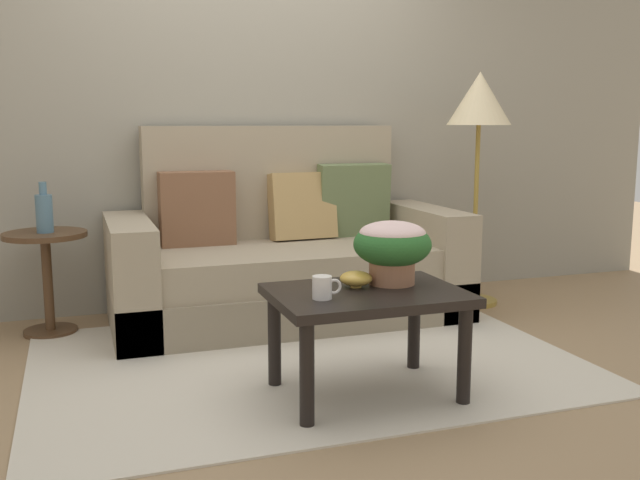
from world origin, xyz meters
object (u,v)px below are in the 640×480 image
Objects in this scene: couch at (285,261)px; snack_bowl at (356,279)px; coffee_table at (367,307)px; floor_lamp at (479,111)px; coffee_mug at (323,287)px; potted_plant at (392,245)px; table_vase at (44,212)px; side_table at (47,264)px.

couch is 14.51× the size of snack_bowl.
coffee_table is 2.01m from floor_lamp.
coffee_mug is (-0.26, -1.44, 0.17)m from couch.
couch is 16.61× the size of coffee_mug.
coffee_table is 0.54× the size of floor_lamp.
potted_plant is 2.43× the size of snack_bowl.
table_vase is (-1.49, 1.35, 0.05)m from potted_plant.
side_table is 0.30m from table_vase.
couch reaches higher than coffee_mug.
coffee_mug is (1.11, -1.53, 0.12)m from side_table.
couch is at bearing -3.66° from side_table.
snack_bowl reaches higher than coffee_table.
floor_lamp is at bearing 45.99° from potted_plant.
side_table is at bearing 176.00° from floor_lamp.
side_table is (-1.37, 0.09, 0.05)m from couch.
potted_plant is 2.78× the size of coffee_mug.
coffee_table is at bearing -151.28° from potted_plant.
side_table is at bearing 105.89° from table_vase.
couch is at bearing 87.69° from snack_bowl.
snack_bowl is (-0.18, -0.01, -0.14)m from potted_plant.
coffee_table is at bearing -47.39° from side_table.
couch reaches higher than table_vase.
coffee_mug is at bearing -100.16° from couch.
coffee_table is 1.40× the size of side_table.
table_vase reaches higher than coffee_mug.
couch is 1.37m from side_table.
coffee_mug is 0.87× the size of snack_bowl.
coffee_mug is 0.45× the size of table_vase.
table_vase is (-1.33, 1.44, 0.30)m from coffee_table.
potted_plant is 2.01m from table_vase.
coffee_table is 5.70× the size of snack_bowl.
potted_plant is at bearing -42.14° from table_vase.
floor_lamp is (1.27, -0.10, 0.91)m from couch.
side_table is at bearing 133.66° from snack_bowl.
coffee_table is 2.91× the size of table_vase.
floor_lamp is at bearing -4.00° from side_table.
side_table reaches higher than coffee_mug.
floor_lamp reaches higher than coffee_mug.
coffee_table is 1.98m from table_vase.
floor_lamp reaches higher than side_table.
potted_plant is (1.50, -1.37, 0.25)m from side_table.
potted_plant reaches higher than coffee_mug.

